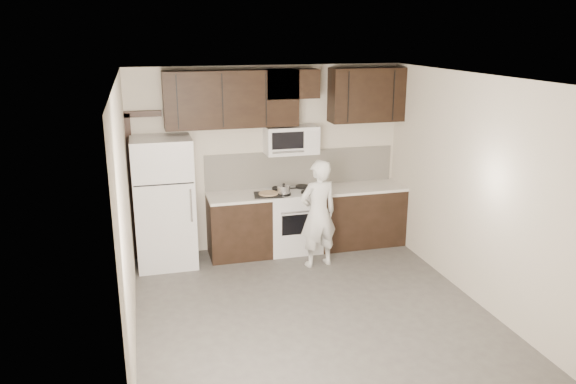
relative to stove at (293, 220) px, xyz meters
name	(u,v)px	position (x,y,z in m)	size (l,w,h in m)	color
floor	(312,312)	(-0.30, -1.94, -0.46)	(4.50, 4.50, 0.00)	#4B4947
back_wall	(268,158)	(-0.30, 0.31, 0.89)	(4.00, 4.00, 0.00)	beige
ceiling	(315,78)	(-0.30, -1.94, 2.24)	(4.50, 4.50, 0.00)	white
counter_run	(313,219)	(0.30, 0.00, 0.00)	(2.95, 0.64, 0.91)	black
stove	(293,220)	(0.00, 0.00, 0.00)	(0.76, 0.66, 0.94)	silver
backsplash	(301,168)	(0.20, 0.30, 0.72)	(2.90, 0.02, 0.54)	silver
upper_cabinets	(285,96)	(-0.09, 0.14, 1.82)	(3.48, 0.35, 0.78)	black
microwave	(291,140)	(0.00, 0.12, 1.19)	(0.76, 0.42, 0.40)	silver
refrigerator	(164,202)	(-1.85, -0.05, 0.44)	(0.80, 0.76, 1.80)	silver
door_trim	(134,174)	(-2.22, 0.27, 0.79)	(0.50, 0.08, 2.12)	black
saucepan	(284,190)	(-0.18, -0.15, 0.52)	(0.32, 0.18, 0.17)	silver
baking_tray	(268,195)	(-0.40, -0.12, 0.46)	(0.41, 0.31, 0.02)	black
pizza	(268,193)	(-0.40, -0.12, 0.48)	(0.27, 0.27, 0.02)	#D1BA8C
person	(318,214)	(0.18, -0.64, 0.30)	(0.55, 0.36, 1.51)	white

